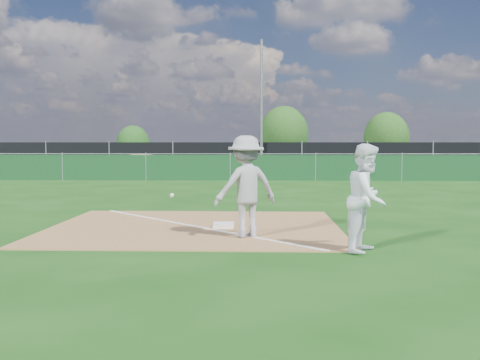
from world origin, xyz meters
The scene contains 17 objects.
ground centered at (0.00, 10.00, 0.00)m, with size 90.00×90.00×0.00m, color #113F0D.
infield_dirt centered at (0.00, 1.00, 0.01)m, with size 6.00×5.00×0.02m, color olive.
foul_line centered at (0.00, 1.00, 0.03)m, with size 0.08×7.00×0.01m, color white.
green_fence centered at (0.00, 15.00, 0.60)m, with size 44.00×0.05×1.20m, color #0F3819.
dirt_mound centered at (-5.00, 18.50, 0.58)m, with size 3.38×2.60×1.17m, color olive.
black_fence centered at (0.00, 23.00, 0.90)m, with size 46.00×0.04×1.80m, color black.
parking_lot centered at (0.00, 28.00, 0.01)m, with size 46.00×9.00×0.01m, color black.
light_pole centered at (1.50, 22.70, 4.00)m, with size 0.16×0.16×8.00m, color slate.
first_base centered at (0.61, 0.92, 0.06)m, with size 0.42×0.42×0.09m, color white.
play_at_first centered at (1.09, -0.18, 0.96)m, with size 2.13×1.16×1.89m.
runner centered at (3.09, -1.39, 0.88)m, with size 0.86×0.67×1.76m, color white.
car_left centered at (-6.25, 27.23, 0.72)m, with size 1.68×4.17×1.42m, color #ACB0B4.
car_mid centered at (0.85, 27.44, 0.68)m, with size 1.41×4.05×1.33m, color black.
car_right centered at (5.82, 27.04, 0.68)m, with size 1.87×4.60×1.34m, color black.
tree_left centered at (-9.06, 33.84, 1.65)m, with size 2.70×2.70×3.20m.
tree_mid centered at (3.38, 33.55, 2.45)m, with size 4.01×4.01×4.76m.
tree_right centered at (11.57, 33.20, 2.18)m, with size 3.57×3.57×4.23m.
Camera 1 is at (1.33, -10.07, 1.77)m, focal length 40.00 mm.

